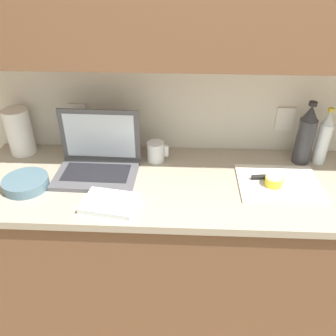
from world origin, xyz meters
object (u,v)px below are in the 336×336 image
object	(u,v)px
bottle_oil_tall	(306,135)
bowl_white	(26,183)
laptop	(98,159)
cutting_board	(279,184)
measuring_cup	(156,152)
knife	(271,177)
lemon_half_cut	(274,181)
paper_towel_roll	(19,132)
bottle_green_soda	(324,138)

from	to	relation	value
bottle_oil_tall	bowl_white	world-z (taller)	bottle_oil_tall
bowl_white	laptop	bearing A→B (deg)	27.27
cutting_board	bottle_oil_tall	xyz separation A→B (m)	(0.15, 0.21, 0.14)
measuring_cup	bowl_white	world-z (taller)	measuring_cup
cutting_board	knife	world-z (taller)	knife
lemon_half_cut	paper_towel_roll	world-z (taller)	paper_towel_roll
knife	bottle_oil_tall	size ratio (longest dim) A/B	0.85
lemon_half_cut	bowl_white	size ratio (longest dim) A/B	0.40
knife	bottle_green_soda	xyz separation A→B (m)	(0.27, 0.17, 0.12)
bowl_white	bottle_green_soda	bearing A→B (deg)	11.51
cutting_board	measuring_cup	distance (m)	0.60
bottle_green_soda	paper_towel_roll	size ratio (longest dim) A/B	1.22
measuring_cup	paper_towel_roll	size ratio (longest dim) A/B	0.45
bottle_green_soda	lemon_half_cut	bearing A→B (deg)	-140.02
measuring_cup	paper_towel_roll	distance (m)	0.70
cutting_board	lemon_half_cut	world-z (taller)	lemon_half_cut
bottle_green_soda	bowl_white	world-z (taller)	bottle_green_soda
laptop	measuring_cup	bearing A→B (deg)	22.63
measuring_cup	bowl_white	distance (m)	0.62
cutting_board	paper_towel_roll	size ratio (longest dim) A/B	1.54
bottle_green_soda	bowl_white	size ratio (longest dim) A/B	1.45
knife	bottle_green_soda	bearing A→B (deg)	25.43
knife	bowl_white	size ratio (longest dim) A/B	1.35
laptop	bowl_white	distance (m)	0.33
lemon_half_cut	bottle_oil_tall	world-z (taller)	bottle_oil_tall
bowl_white	cutting_board	bearing A→B (deg)	3.64
bowl_white	measuring_cup	bearing A→B (deg)	24.47
bottle_oil_tall	bowl_white	bearing A→B (deg)	-167.72
cutting_board	bowl_white	bearing A→B (deg)	-176.36
knife	paper_towel_roll	size ratio (longest dim) A/B	1.14
bottle_green_soda	laptop	bearing A→B (deg)	-173.29
lemon_half_cut	cutting_board	bearing A→B (deg)	27.76
laptop	bottle_green_soda	bearing A→B (deg)	8.13
cutting_board	knife	xyz separation A→B (m)	(-0.03, 0.04, 0.01)
lemon_half_cut	bowl_white	distance (m)	1.10
bottle_green_soda	measuring_cup	distance (m)	0.81
laptop	measuring_cup	size ratio (longest dim) A/B	3.62
lemon_half_cut	bottle_oil_tall	distance (m)	0.31
measuring_cup	bowl_white	size ratio (longest dim) A/B	0.53
laptop	measuring_cup	distance (m)	0.28
lemon_half_cut	bowl_white	bearing A→B (deg)	-177.07
knife	bottle_oil_tall	distance (m)	0.28
cutting_board	bottle_oil_tall	size ratio (longest dim) A/B	1.15
laptop	measuring_cup	xyz separation A→B (m)	(0.27, 0.10, -0.01)
bottle_oil_tall	paper_towel_roll	size ratio (longest dim) A/B	1.33
laptop	paper_towel_roll	size ratio (longest dim) A/B	1.62
laptop	knife	bearing A→B (deg)	-1.76
measuring_cup	lemon_half_cut	bearing A→B (deg)	-20.18
lemon_half_cut	bottle_green_soda	bearing A→B (deg)	39.98
lemon_half_cut	bottle_green_soda	size ratio (longest dim) A/B	0.28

